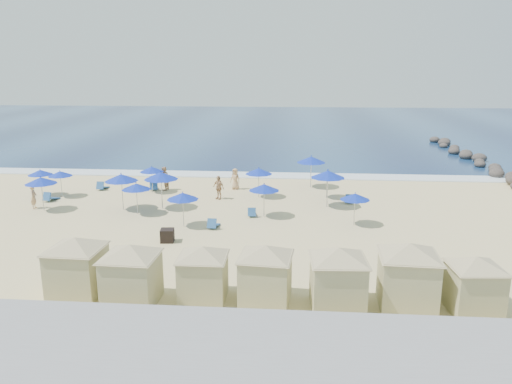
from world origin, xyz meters
TOP-DOWN VIEW (x-y plane):
  - ground at (0.00, 0.00)m, footprint 160.00×160.00m
  - ocean at (0.00, 55.00)m, footprint 160.00×80.00m
  - surf_line at (0.00, 15.50)m, footprint 160.00×2.50m
  - seawall at (0.00, -13.50)m, footprint 160.00×6.10m
  - rock_jetty at (24.01, 24.90)m, footprint 2.56×26.66m
  - trash_bin at (-1.10, -2.28)m, footprint 0.80×0.80m
  - cabana_0 at (-3.17, -9.08)m, footprint 4.48×4.48m
  - cabana_1 at (-0.64, -9.64)m, footprint 4.42×4.42m
  - cabana_2 at (2.19, -9.07)m, footprint 4.08×4.08m
  - cabana_3 at (4.77, -9.10)m, footprint 4.29×4.29m
  - cabana_4 at (7.67, -9.41)m, footprint 4.48×4.48m
  - cabana_5 at (10.47, -9.02)m, footprint 4.71×4.71m
  - cabana_6 at (12.98, -9.27)m, footprint 4.03×4.03m
  - umbrella_0 at (-13.11, 7.04)m, footprint 1.81×1.81m
  - umbrella_1 at (-11.02, 3.17)m, footprint 2.10×2.10m
  - umbrella_2 at (-11.48, 6.84)m, footprint 1.79×1.79m
  - umbrella_3 at (-4.41, 2.82)m, footprint 1.90×1.90m
  - umbrella_4 at (-5.09, 8.69)m, footprint 1.85×1.85m
  - umbrella_5 at (-5.75, 3.84)m, footprint 2.25×2.25m
  - umbrella_6 at (-0.81, 0.50)m, footprint 1.93×1.93m
  - umbrella_7 at (3.20, 7.87)m, footprint 2.01×2.01m
  - umbrella_8 at (3.92, 2.93)m, footprint 1.98×1.98m
  - umbrella_9 at (7.12, 11.37)m, footprint 2.30×2.30m
  - umbrella_10 at (8.11, 5.61)m, footprint 2.35×2.35m
  - umbrella_11 at (9.53, 1.63)m, footprint 1.83×1.83m
  - umbrella_12 at (-3.15, 4.30)m, footprint 2.33×2.33m
  - umbrella_13 at (8.22, 8.08)m, footprint 1.87×1.87m
  - beach_chair_0 at (-11.78, 5.59)m, footprint 0.82×1.41m
  - beach_chair_1 at (-9.35, 9.27)m, footprint 0.64×1.33m
  - beach_chair_2 at (-5.23, 9.45)m, footprint 0.99×1.50m
  - beach_chair_3 at (1.03, 0.34)m, footprint 0.65×1.28m
  - beach_chair_4 at (3.12, 2.98)m, footprint 0.63×1.22m
  - beach_chair_5 at (9.75, 6.81)m, footprint 0.61×1.31m
  - beachgoer_0 at (-11.90, 3.61)m, footprint 0.46×0.63m
  - beachgoer_1 at (-4.37, 9.49)m, footprint 0.86×1.02m
  - beachgoer_2 at (0.30, 7.13)m, footprint 1.08×0.94m
  - beachgoer_3 at (1.15, 10.26)m, footprint 0.96×0.80m

SIDE VIEW (x-z plane):
  - ground at x=0.00m, z-range 0.00..0.00m
  - ocean at x=0.00m, z-range 0.00..0.06m
  - surf_line at x=0.00m, z-range 0.00..0.08m
  - beach_chair_4 at x=3.12m, z-range -0.10..0.55m
  - beach_chair_3 at x=1.03m, z-range -0.10..0.58m
  - beach_chair_5 at x=9.75m, z-range -0.11..0.60m
  - beach_chair_1 at x=-9.35m, z-range -0.11..0.61m
  - beach_chair_0 at x=-11.78m, z-range -0.11..0.62m
  - beach_chair_2 at x=-5.23m, z-range -0.12..0.64m
  - trash_bin at x=-1.10m, z-range 0.00..0.72m
  - rock_jetty at x=24.01m, z-range -0.12..0.84m
  - seawall at x=0.00m, z-range 0.04..1.26m
  - beachgoer_0 at x=-11.90m, z-range 0.00..1.60m
  - beachgoer_3 at x=1.15m, z-range 0.00..1.68m
  - beachgoer_2 at x=0.30m, z-range 0.00..1.74m
  - beachgoer_1 at x=-4.37m, z-range 0.00..1.87m
  - cabana_6 at x=12.98m, z-range 0.18..2.72m
  - cabana_2 at x=2.19m, z-range 0.19..2.74m
  - cabana_3 at x=4.77m, z-range 0.20..2.90m
  - cabana_1 at x=-0.64m, z-range 0.20..2.98m
  - cabana_0 at x=-3.17m, z-range 0.20..3.02m
  - cabana_4 at x=7.67m, z-range 0.20..3.02m
  - cabana_5 at x=10.47m, z-range 0.21..3.17m
  - umbrella_2 at x=-11.48m, z-range 0.75..2.78m
  - umbrella_0 at x=-13.11m, z-range 0.76..2.82m
  - umbrella_11 at x=9.53m, z-range 0.76..2.84m
  - umbrella_4 at x=-5.09m, z-range 0.77..2.87m
  - umbrella_13 at x=8.22m, z-range 0.78..2.91m
  - umbrella_3 at x=-4.41m, z-range 0.79..2.96m
  - umbrella_6 at x=-0.81m, z-range 0.81..3.00m
  - umbrella_8 at x=3.92m, z-range 0.83..3.08m
  - umbrella_7 at x=3.20m, z-range 0.84..3.13m
  - umbrella_1 at x=-11.02m, z-range 0.88..3.27m
  - umbrella_5 at x=-5.75m, z-range 0.94..3.50m
  - umbrella_9 at x=7.12m, z-range 0.96..3.58m
  - umbrella_12 at x=-3.15m, z-range 0.97..3.62m
  - umbrella_10 at x=8.11m, z-range 0.98..3.65m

